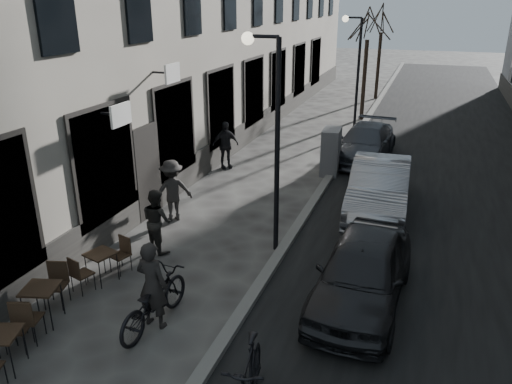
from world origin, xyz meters
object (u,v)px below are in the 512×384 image
Objects in this scene: car_mid at (379,187)px; car_near at (362,272)px; car_far at (365,143)px; tree_far at (382,19)px; pedestrian_far at (225,145)px; bistro_set_c at (102,264)px; streetlamp_far at (355,62)px; streetlamp_near at (270,122)px; bistro_set_a at (3,347)px; tree_near at (369,23)px; bistro_set_b at (43,301)px; moped at (248,384)px; pedestrian_mid at (172,191)px; utility_cabinet at (331,152)px; bicycle at (154,300)px; pedestrian_near at (157,220)px.

car_near is at bearing -89.89° from car_mid.
car_far is (-1.30, 9.80, -0.06)m from car_near.
tree_far reaches higher than pedestrian_far.
tree_far is 24.23m from bistro_set_c.
streetlamp_far is at bearing 103.03° from car_near.
bistro_set_a is at bearing -116.52° from streetlamp_near.
streetlamp_far is 0.89× the size of tree_near.
moped reaches higher than bistro_set_b.
tree_near is at bearing 97.90° from car_mid.
streetlamp_far is 17.43m from moped.
streetlamp_near is 2.98× the size of pedestrian_far.
bistro_set_b is at bearing -130.29° from pedestrian_far.
car_near reaches higher than car_far.
streetlamp_near is 2.96× the size of pedestrian_mid.
streetlamp_far is at bearing 88.85° from utility_cabinet.
car_mid reaches higher than bistro_set_c.
utility_cabinet reaches higher than moped.
tree_far reaches higher than car_far.
tree_far reaches higher than bistro_set_c.
bistro_set_a is at bearing -92.27° from bistro_set_b.
bistro_set_c is 0.83× the size of pedestrian_far.
streetlamp_near is at bearing 95.04° from moped.
streetlamp_far reaches higher than bicycle.
tree_near reaches higher than pedestrian_near.
pedestrian_far is 11.65m from moped.
bicycle is at bearing -106.10° from streetlamp_near.
bistro_set_b is 4.54m from moped.
car_near is (4.98, -0.63, -0.09)m from pedestrian_near.
streetlamp_near is 3.60× the size of bistro_set_c.
bistro_set_a is 2.54m from bicycle.
tree_far is 27.04m from bistro_set_a.
car_near is 2.03× the size of moped.
bistro_set_a is 6.55m from car_near.
pedestrian_mid is at bearing 116.85° from moped.
bistro_set_a reaches higher than bistro_set_c.
streetlamp_far is 3.36m from tree_near.
bistro_set_c is at bearing -101.29° from streetlamp_far.
bistro_set_a is 0.92× the size of pedestrian_near.
streetlamp_far is at bearing 62.09° from bistro_set_a.
pedestrian_far is at bearing -126.68° from pedestrian_mid.
tree_far is at bearing 99.70° from car_far.
streetlamp_near is 0.89× the size of tree_near.
car_near is at bearing -33.44° from streetlamp_near.
streetlamp_near is at bearing 58.88° from bistro_set_c.
utility_cabinet is 3.76m from pedestrian_far.
bistro_set_b is 10.90m from utility_cabinet.
tree_far is 1.39× the size of car_near.
utility_cabinet is (0.27, 6.08, -2.36)m from streetlamp_near.
tree_far is at bearing 90.00° from tree_near.
streetlamp_far is at bearing -90.46° from tree_far.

